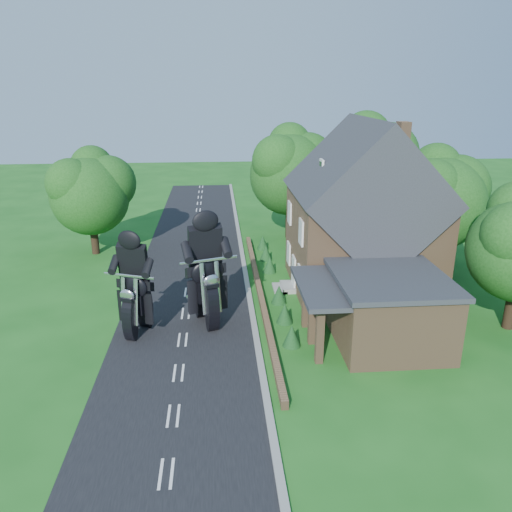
{
  "coord_description": "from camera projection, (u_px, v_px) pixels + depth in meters",
  "views": [
    {
      "loc": [
        1.86,
        -22.19,
        11.99
      ],
      "look_at": [
        4.0,
        4.34,
        2.8
      ],
      "focal_mm": 35.0,
      "sensor_mm": 36.0,
      "label": 1
    }
  ],
  "objects": [
    {
      "name": "kerb",
      "position": [
        256.0,
        336.0,
        24.94
      ],
      "size": [
        0.3,
        80.0,
        0.12
      ],
      "primitive_type": "cube",
      "color": "gray",
      "rests_on": "ground"
    },
    {
      "name": "shrub_d",
      "position": [
        270.0,
        265.0,
        33.38
      ],
      "size": [
        0.9,
        0.9,
        1.1
      ],
      "primitive_type": "cone",
      "color": "#123917",
      "rests_on": "ground"
    },
    {
      "name": "shrub_f",
      "position": [
        263.0,
        242.0,
        38.09
      ],
      "size": [
        0.9,
        0.9,
        1.1
      ],
      "primitive_type": "cone",
      "color": "#123917",
      "rests_on": "ground"
    },
    {
      "name": "tree_house_right",
      "position": [
        445.0,
        195.0,
        32.37
      ],
      "size": [
        6.51,
        6.0,
        8.4
      ],
      "color": "black",
      "rests_on": "ground"
    },
    {
      "name": "garden_wall",
      "position": [
        260.0,
        294.0,
        29.65
      ],
      "size": [
        0.3,
        22.0,
        0.4
      ],
      "primitive_type": "cube",
      "color": "brown",
      "rests_on": "ground"
    },
    {
      "name": "tree_behind_house",
      "position": [
        374.0,
        162.0,
        38.93
      ],
      "size": [
        7.81,
        7.2,
        10.08
      ],
      "color": "black",
      "rests_on": "ground"
    },
    {
      "name": "tree_far_road",
      "position": [
        95.0,
        189.0,
        35.87
      ],
      "size": [
        6.08,
        5.6,
        7.84
      ],
      "color": "black",
      "rests_on": "ground"
    },
    {
      "name": "shrub_a",
      "position": [
        292.0,
        336.0,
        23.96
      ],
      "size": [
        0.9,
        0.9,
        1.1
      ],
      "primitive_type": "cone",
      "color": "#123917",
      "rests_on": "ground"
    },
    {
      "name": "ground",
      "position": [
        183.0,
        340.0,
        24.68
      ],
      "size": [
        120.0,
        120.0,
        0.0
      ],
      "primitive_type": "plane",
      "color": "#185718",
      "rests_on": "ground"
    },
    {
      "name": "shrub_e",
      "position": [
        266.0,
        253.0,
        35.74
      ],
      "size": [
        0.9,
        0.9,
        1.1
      ],
      "primitive_type": "cone",
      "color": "#123917",
      "rests_on": "ground"
    },
    {
      "name": "house",
      "position": [
        362.0,
        220.0,
        29.71
      ],
      "size": [
        9.54,
        8.64,
        10.24
      ],
      "color": "brown",
      "rests_on": "ground"
    },
    {
      "name": "shrub_b",
      "position": [
        285.0,
        313.0,
        26.31
      ],
      "size": [
        0.9,
        0.9,
        1.1
      ],
      "primitive_type": "cone",
      "color": "#123917",
      "rests_on": "ground"
    },
    {
      "name": "shrub_c",
      "position": [
        279.0,
        294.0,
        28.67
      ],
      "size": [
        0.9,
        0.9,
        1.1
      ],
      "primitive_type": "cone",
      "color": "#123917",
      "rests_on": "ground"
    },
    {
      "name": "road",
      "position": [
        183.0,
        340.0,
        24.67
      ],
      "size": [
        7.0,
        80.0,
        0.02
      ],
      "primitive_type": "cube",
      "color": "black",
      "rests_on": "ground"
    },
    {
      "name": "tree_behind_left",
      "position": [
        295.0,
        167.0,
        39.56
      ],
      "size": [
        6.94,
        6.4,
        9.16
      ],
      "color": "black",
      "rests_on": "ground"
    },
    {
      "name": "motorcycle_lead",
      "position": [
        207.0,
        308.0,
        26.05
      ],
      "size": [
        1.11,
        2.05,
        1.86
      ],
      "primitive_type": null,
      "rotation": [
        0.0,
        0.0,
        3.46
      ],
      "color": "black",
      "rests_on": "ground"
    },
    {
      "name": "motorcycle_follow",
      "position": [
        138.0,
        319.0,
        25.04
      ],
      "size": [
        1.03,
        1.81,
        1.65
      ],
      "primitive_type": null,
      "rotation": [
        0.0,
        0.0,
        2.79
      ],
      "color": "black",
      "rests_on": "ground"
    },
    {
      "name": "annex",
      "position": [
        385.0,
        308.0,
        24.1
      ],
      "size": [
        7.05,
        5.94,
        3.44
      ],
      "color": "brown",
      "rests_on": "ground"
    }
  ]
}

